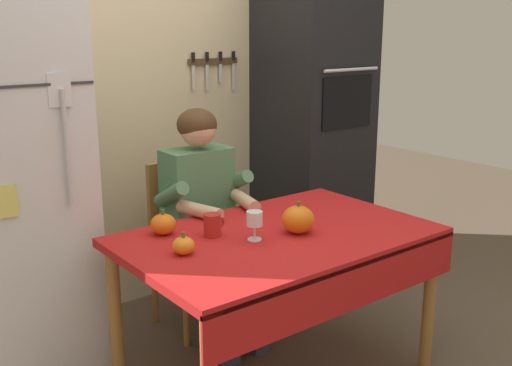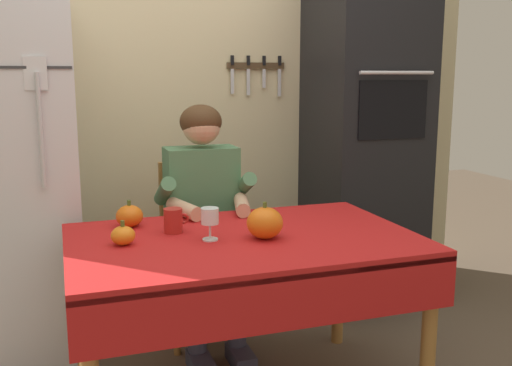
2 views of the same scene
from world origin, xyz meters
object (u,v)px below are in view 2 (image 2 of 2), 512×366
at_px(seated_person, 205,207).
at_px(pumpkin_medium, 123,235).
at_px(wall_oven, 365,132).
at_px(wine_glass, 210,218).
at_px(coffee_mug, 174,221).
at_px(chair_behind_person, 197,240).
at_px(pumpkin_small, 265,223).
at_px(dining_table, 245,257).
at_px(refrigerator, 5,176).
at_px(pumpkin_large, 129,216).

distance_m(seated_person, pumpkin_medium, 0.72).
bearing_deg(wall_oven, wine_glass, -142.61).
xyz_separation_m(coffee_mug, pumpkin_medium, (-0.22, -0.11, -0.01)).
bearing_deg(wall_oven, pumpkin_medium, -150.45).
xyz_separation_m(wall_oven, coffee_mug, (-1.31, -0.75, -0.26)).
xyz_separation_m(chair_behind_person, pumpkin_medium, (-0.46, -0.74, 0.27)).
relative_size(coffee_mug, pumpkin_small, 0.71).
height_order(dining_table, chair_behind_person, chair_behind_person).
xyz_separation_m(refrigerator, wine_glass, (0.81, -0.87, -0.07)).
bearing_deg(chair_behind_person, wine_glass, -99.07).
bearing_deg(pumpkin_small, dining_table, 155.10).
height_order(wall_oven, dining_table, wall_oven).
xyz_separation_m(refrigerator, coffee_mug, (0.69, -0.71, -0.11)).
distance_m(chair_behind_person, pumpkin_small, 0.88).
relative_size(seated_person, coffee_mug, 11.77).
xyz_separation_m(dining_table, pumpkin_large, (-0.42, 0.33, 0.13)).
relative_size(seated_person, wine_glass, 9.46).
bearing_deg(dining_table, refrigerator, 137.09).
bearing_deg(pumpkin_medium, coffee_mug, 27.20).
height_order(refrigerator, coffee_mug, refrigerator).
relative_size(wall_oven, pumpkin_medium, 21.78).
bearing_deg(pumpkin_large, coffee_mug, -43.91).
height_order(wall_oven, seated_person, wall_oven).
distance_m(wall_oven, wine_glass, 1.52).
relative_size(refrigerator, pumpkin_large, 15.34).
bearing_deg(pumpkin_large, dining_table, -37.78).
xyz_separation_m(dining_table, pumpkin_medium, (-0.48, 0.06, 0.12)).
bearing_deg(wine_glass, pumpkin_medium, 172.35).
relative_size(dining_table, chair_behind_person, 1.51).
relative_size(refrigerator, dining_table, 1.29).
height_order(wine_glass, pumpkin_large, wine_glass).
relative_size(refrigerator, seated_person, 1.45).
distance_m(wall_oven, dining_table, 1.45).
relative_size(dining_table, seated_person, 1.12).
bearing_deg(wine_glass, pumpkin_small, -12.06).
relative_size(chair_behind_person, wine_glass, 7.06).
xyz_separation_m(coffee_mug, wine_glass, (0.12, -0.16, 0.04)).
xyz_separation_m(seated_person, pumpkin_small, (0.09, -0.64, 0.07)).
height_order(dining_table, pumpkin_medium, pumpkin_medium).
bearing_deg(wine_glass, coffee_mug, 126.40).
relative_size(wall_oven, pumpkin_large, 17.89).
distance_m(refrigerator, dining_table, 1.32).
distance_m(wall_oven, pumpkin_small, 1.39).
bearing_deg(chair_behind_person, wall_oven, 6.95).
height_order(chair_behind_person, wine_glass, chair_behind_person).
height_order(wall_oven, pumpkin_medium, wall_oven).
bearing_deg(seated_person, dining_table, -88.37).
bearing_deg(wall_oven, pumpkin_large, -157.90).
distance_m(dining_table, seated_person, 0.61).
bearing_deg(pumpkin_medium, chair_behind_person, 58.00).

